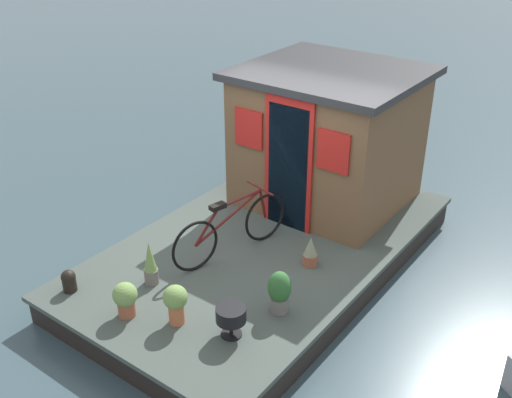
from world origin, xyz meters
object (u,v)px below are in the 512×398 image
houseboat_cabin (328,136)px  mooring_bollard (69,280)px  potted_plant_ivy (125,298)px  potted_plant_fern (150,264)px  potted_plant_geranium (310,252)px  charcoal_grill (231,316)px  bicycle (231,228)px  potted_plant_thyme (176,302)px  potted_plant_lavender (279,291)px

houseboat_cabin → mooring_bollard: (-3.68, 1.16, -0.83)m
potted_plant_ivy → potted_plant_fern: (0.58, 0.21, 0.04)m
potted_plant_fern → potted_plant_geranium: (1.41, -1.28, -0.08)m
potted_plant_geranium → mooring_bollard: bearing=137.2°
charcoal_grill → mooring_bollard: charcoal_grill is taller
potted_plant_ivy → potted_plant_fern: bearing=20.0°
bicycle → mooring_bollard: bearing=149.6°
bicycle → potted_plant_thyme: 1.44m
potted_plant_ivy → bicycle: bearing=-5.2°
potted_plant_ivy → potted_plant_geranium: potted_plant_ivy is taller
potted_plant_fern → potted_plant_thyme: size_ratio=1.20×
potted_plant_fern → potted_plant_thyme: 0.80m
potted_plant_ivy → potted_plant_lavender: potted_plant_lavender is taller
potted_plant_geranium → bicycle: bearing=111.9°
mooring_bollard → potted_plant_thyme: bearing=-77.0°
potted_plant_lavender → charcoal_grill: bearing=164.4°
potted_plant_ivy → mooring_bollard: (-0.08, 0.85, -0.09)m
houseboat_cabin → bicycle: bearing=175.3°
bicycle → potted_plant_thyme: bicycle is taller
houseboat_cabin → mooring_bollard: houseboat_cabin is taller
potted_plant_ivy → charcoal_grill: 1.18m
potted_plant_ivy → potted_plant_thyme: size_ratio=0.89×
bicycle → potted_plant_geranium: bearing=-68.1°
bicycle → mooring_bollard: (-1.70, 1.00, -0.23)m
houseboat_cabin → potted_plant_ivy: size_ratio=5.74×
bicycle → potted_plant_ivy: 1.63m
potted_plant_fern → potted_plant_lavender: size_ratio=1.10×
potted_plant_ivy → potted_plant_thyme: potted_plant_thyme is taller
bicycle → charcoal_grill: size_ratio=4.91×
potted_plant_geranium → houseboat_cabin: bearing=25.2°
houseboat_cabin → charcoal_grill: 3.36m
potted_plant_fern → potted_plant_thyme: (-0.35, -0.72, 0.01)m
houseboat_cabin → potted_plant_lavender: houseboat_cabin is taller
potted_plant_geranium → potted_plant_ivy: bearing=151.9°
potted_plant_geranium → potted_plant_fern: bearing=137.9°
houseboat_cabin → potted_plant_geranium: size_ratio=6.03×
potted_plant_lavender → charcoal_grill: 0.64m
potted_plant_lavender → potted_plant_thyme: potted_plant_lavender is taller
houseboat_cabin → potted_plant_fern: size_ratio=4.23×
mooring_bollard → potted_plant_ivy: bearing=-84.5°
potted_plant_fern → houseboat_cabin: bearing=-9.7°
houseboat_cabin → potted_plant_thyme: 3.45m
potted_plant_lavender → potted_plant_geranium: bearing=12.2°
bicycle → potted_plant_ivy: bicycle is taller
potted_plant_lavender → potted_plant_geranium: potted_plant_lavender is taller
potted_plant_ivy → potted_plant_geranium: bearing=-28.1°
mooring_bollard → potted_plant_fern: bearing=-44.1°
potted_plant_thyme → mooring_bollard: size_ratio=1.70×
potted_plant_ivy → potted_plant_lavender: 1.64m
houseboat_cabin → potted_plant_fern: bearing=170.3°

